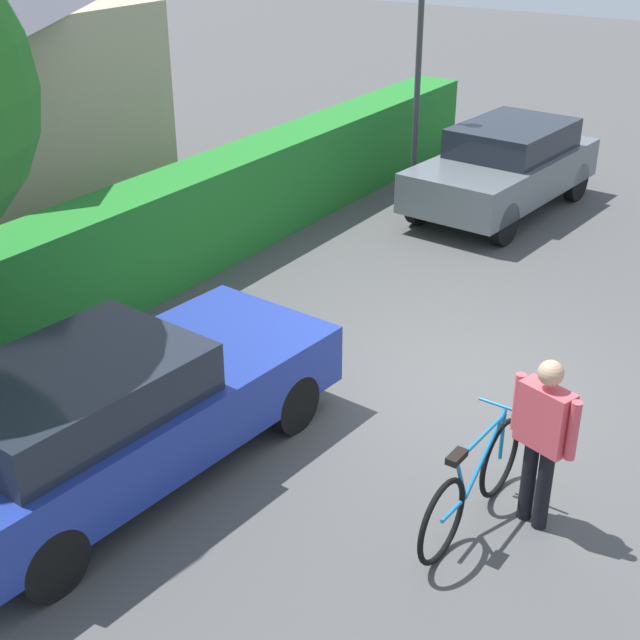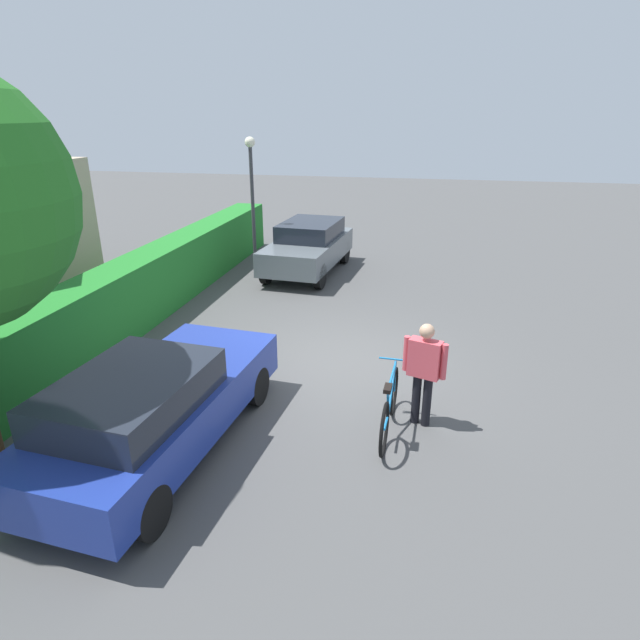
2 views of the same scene
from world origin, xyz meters
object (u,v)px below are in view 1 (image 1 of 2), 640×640
Objects in this scene: parked_car_near at (116,410)px; parked_car_far at (505,166)px; bicycle at (473,485)px; street_lamp at (419,57)px; person_rider at (543,432)px.

parked_car_far is at bearing -0.10° from parked_car_near.
parked_car_far is 8.42m from bicycle.
parked_car_near is 9.02m from parked_car_far.
street_lamp reaches higher than bicycle.
street_lamp is (8.59, 1.47, 1.74)m from parked_car_near.
bicycle is at bearing -158.99° from parked_car_far.
parked_car_near is at bearing 110.96° from bicycle.
parked_car_far is (9.02, -0.02, 0.04)m from parked_car_near.
person_rider is at bearing -155.30° from parked_car_far.
parked_car_near is at bearing 179.90° from parked_car_far.
bicycle is 0.76m from person_rider.
person_rider is at bearing -53.83° from bicycle.
bicycle is 0.49× the size of street_lamp.
parked_car_near is 3.79m from person_rider.
parked_car_far is 1.08× the size of street_lamp.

